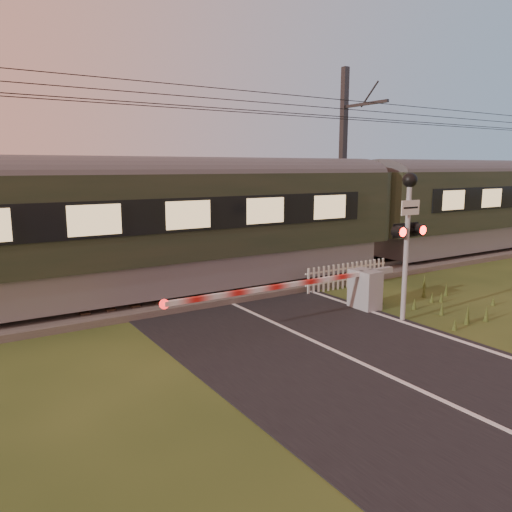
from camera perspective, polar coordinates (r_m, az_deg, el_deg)
ground at (r=10.43m, az=10.88°, el=-11.56°), size 160.00×160.00×0.00m
road at (r=10.28m, az=11.86°, el=-11.86°), size 6.00×140.00×0.03m
track_bed at (r=15.54m, az=-5.73°, el=-3.89°), size 140.00×3.40×0.39m
overhead_wires at (r=15.20m, az=-6.13°, el=17.29°), size 120.00×0.62×0.62m
train at (r=19.16m, az=12.68°, el=4.98°), size 40.66×2.80×3.78m
boom_gate at (r=13.68m, az=11.34°, el=-3.67°), size 6.87×0.82×1.10m
crossing_signal at (r=12.73m, az=16.97°, el=3.92°), size 0.94×0.37×3.69m
picket_fence at (r=16.22m, az=10.41°, el=-2.16°), size 3.36×0.07×0.81m
catenary_mast at (r=21.22m, az=10.00°, el=10.55°), size 0.24×2.47×7.77m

